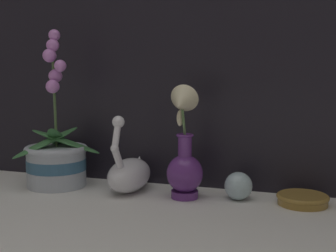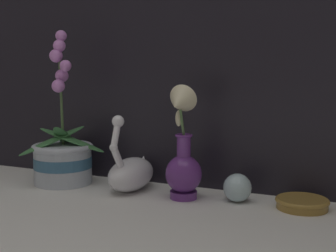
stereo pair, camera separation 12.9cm
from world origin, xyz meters
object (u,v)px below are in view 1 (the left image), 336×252
orchid_potted_plant (56,157)px  amber_dish (303,199)px  blue_vase (184,157)px  swan_figurine (129,173)px  glass_sphere (238,186)px

orchid_potted_plant → amber_dish: size_ratio=3.45×
blue_vase → amber_dish: 0.33m
swan_figurine → blue_vase: 0.18m
swan_figurine → glass_sphere: size_ratio=2.99×
orchid_potted_plant → blue_vase: (0.40, -0.01, 0.03)m
blue_vase → glass_sphere: blue_vase is taller
orchid_potted_plant → amber_dish: (0.71, 0.03, -0.07)m
swan_figurine → glass_sphere: (0.31, 0.01, -0.02)m
blue_vase → amber_dish: bearing=8.0°
swan_figurine → glass_sphere: swan_figurine is taller
blue_vase → glass_sphere: (0.14, 0.04, -0.08)m
orchid_potted_plant → amber_dish: 0.72m
orchid_potted_plant → glass_sphere: orchid_potted_plant is taller
orchid_potted_plant → swan_figurine: 0.23m
orchid_potted_plant → swan_figurine: bearing=3.2°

